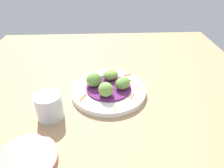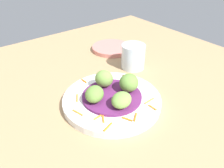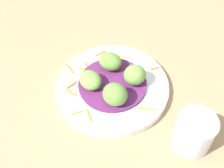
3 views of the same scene
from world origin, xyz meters
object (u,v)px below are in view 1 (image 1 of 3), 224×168
side_plate_small (26,160)px  guac_scoop_back (111,75)px  guac_scoop_right (123,83)px  main_plate (108,91)px  guac_scoop_left (94,80)px  water_glass (49,106)px  guac_scoop_center (106,89)px

side_plate_small → guac_scoop_back: bearing=145.7°
guac_scoop_back → guac_scoop_right: bearing=33.7°
main_plate → guac_scoop_left: 6.11cm
guac_scoop_right → guac_scoop_back: 6.68cm
guac_scoop_right → water_glass: water_glass is taller
guac_scoop_left → guac_scoop_back: size_ratio=0.98×
main_plate → side_plate_small: size_ratio=1.73×
main_plate → guac_scoop_left: bearing=-101.3°
guac_scoop_left → side_plate_small: bearing=-29.6°
side_plate_small → main_plate: bearing=142.4°
guac_scoop_right → main_plate: bearing=-101.3°
guac_scoop_back → water_glass: bearing=-49.2°
guac_scoop_right → water_glass: (9.81, -21.48, -0.49)cm
guac_scoop_center → water_glass: (6.11, -15.93, -0.88)cm
side_plate_small → water_glass: size_ratio=1.85×
guac_scoop_left → guac_scoop_center: guac_scoop_left is taller
main_plate → guac_scoop_back: bearing=168.7°
guac_scoop_center → guac_scoop_back: (-9.26, 1.85, -0.55)cm
guac_scoop_back → side_plate_small: 36.64cm
guac_scoop_left → guac_scoop_right: guac_scoop_left is taller
guac_scoop_left → water_glass: size_ratio=0.68×
guac_scoop_left → side_plate_small: size_ratio=0.37×
main_plate → guac_scoop_right: size_ratio=4.63×
main_plate → guac_scoop_right: guac_scoop_right is taller
guac_scoop_left → guac_scoop_right: size_ratio=0.98×
guac_scoop_left → guac_scoop_back: bearing=123.7°
guac_scoop_left → water_glass: water_glass is taller
guac_scoop_left → guac_scoop_center: bearing=33.7°
main_plate → guac_scoop_back: (-4.63, 0.92, 3.26)cm
guac_scoop_left → water_glass: (11.66, -12.22, -0.94)cm
main_plate → side_plate_small: (25.50, -19.63, -0.21)cm
main_plate → guac_scoop_center: size_ratio=5.15×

